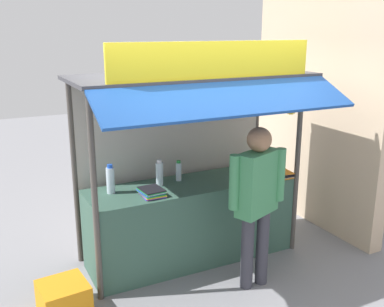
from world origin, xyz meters
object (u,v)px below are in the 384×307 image
(water_bottle_back_right, at_px, (110,180))
(magazine_stack_front_right, at_px, (282,174))
(banana_bunch_leftmost, at_px, (255,104))
(magazine_stack_back_left, at_px, (152,192))
(vendor_person, at_px, (257,193))
(plastic_crate, at_px, (64,298))
(banana_bunch_rightmost, at_px, (120,119))
(water_bottle_rear_center, at_px, (160,173))
(banana_bunch_inner_right, at_px, (291,108))
(water_bottle_center, at_px, (179,171))

(water_bottle_back_right, xyz_separation_m, magazine_stack_front_right, (1.98, -0.36, -0.12))
(banana_bunch_leftmost, bearing_deg, magazine_stack_back_left, 164.30)
(water_bottle_back_right, relative_size, vendor_person, 0.19)
(vendor_person, distance_m, plastic_crate, 2.11)
(magazine_stack_front_right, bearing_deg, banana_bunch_rightmost, -174.31)
(water_bottle_rear_center, distance_m, banana_bunch_inner_right, 1.61)
(banana_bunch_leftmost, xyz_separation_m, plastic_crate, (-2.07, 0.02, -1.70))
(magazine_stack_front_right, height_order, magazine_stack_back_left, magazine_stack_back_left)
(water_bottle_center, bearing_deg, water_bottle_back_right, -176.51)
(banana_bunch_inner_right, height_order, vendor_person, banana_bunch_inner_right)
(water_bottle_back_right, relative_size, magazine_stack_front_right, 1.22)
(water_bottle_back_right, distance_m, magazine_stack_front_right, 2.01)
(water_bottle_back_right, bearing_deg, plastic_crate, -140.84)
(banana_bunch_inner_right, bearing_deg, water_bottle_center, 150.21)
(banana_bunch_leftmost, height_order, banana_bunch_rightmost, same)
(water_bottle_center, bearing_deg, water_bottle_rear_center, -167.96)
(water_bottle_center, distance_m, banana_bunch_inner_right, 1.44)
(water_bottle_back_right, xyz_separation_m, plastic_crate, (-0.66, -0.54, -0.92))
(plastic_crate, bearing_deg, water_bottle_center, 21.68)
(plastic_crate, bearing_deg, banana_bunch_rightmost, -2.39)
(magazine_stack_back_left, bearing_deg, water_bottle_center, 34.67)
(banana_bunch_inner_right, height_order, banana_bunch_rightmost, same)
(magazine_stack_front_right, relative_size, plastic_crate, 0.60)
(water_bottle_back_right, relative_size, water_bottle_center, 1.33)
(water_bottle_rear_center, bearing_deg, vendor_person, -54.36)
(banana_bunch_leftmost, xyz_separation_m, banana_bunch_rightmost, (-1.45, -0.00, -0.02))
(magazine_stack_back_left, distance_m, banana_bunch_inner_right, 1.76)
(magazine_stack_front_right, xyz_separation_m, vendor_person, (-0.76, -0.57, 0.07))
(water_bottle_back_right, height_order, banana_bunch_rightmost, banana_bunch_rightmost)
(water_bottle_back_right, distance_m, banana_bunch_leftmost, 1.71)
(water_bottle_back_right, distance_m, water_bottle_rear_center, 0.56)
(magazine_stack_front_right, distance_m, magazine_stack_back_left, 1.62)
(water_bottle_rear_center, bearing_deg, banana_bunch_leftmost, -32.98)
(banana_bunch_leftmost, distance_m, banana_bunch_rightmost, 1.45)
(magazine_stack_front_right, relative_size, banana_bunch_leftmost, 1.10)
(magazine_stack_back_left, xyz_separation_m, banana_bunch_leftmost, (1.05, -0.30, 0.89))
(water_bottle_back_right, distance_m, banana_bunch_inner_right, 2.09)
(water_bottle_center, relative_size, banana_bunch_leftmost, 1.00)
(magazine_stack_front_right, relative_size, banana_bunch_inner_right, 0.84)
(banana_bunch_leftmost, bearing_deg, water_bottle_rear_center, 147.02)
(plastic_crate, bearing_deg, magazine_stack_back_left, 14.91)
(banana_bunch_rightmost, bearing_deg, vendor_person, -16.38)
(banana_bunch_rightmost, bearing_deg, magazine_stack_front_right, 5.69)
(magazine_stack_back_left, height_order, plastic_crate, magazine_stack_back_left)
(magazine_stack_back_left, relative_size, banana_bunch_leftmost, 1.23)
(water_bottle_back_right, xyz_separation_m, vendor_person, (1.22, -0.93, -0.05))
(water_bottle_rear_center, bearing_deg, water_bottle_center, 12.04)
(magazine_stack_front_right, height_order, banana_bunch_leftmost, banana_bunch_leftmost)
(magazine_stack_back_left, distance_m, banana_bunch_rightmost, 1.00)
(banana_bunch_leftmost, bearing_deg, magazine_stack_front_right, 19.47)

